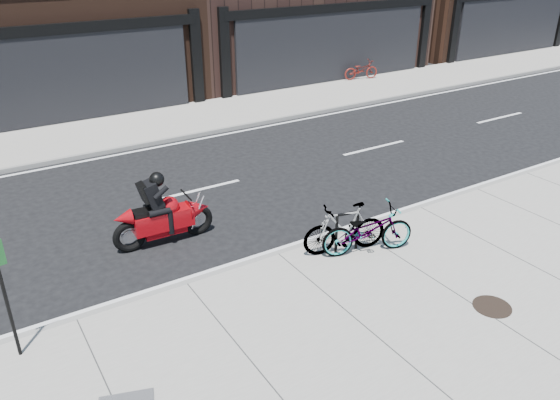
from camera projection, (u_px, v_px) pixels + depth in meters
ground at (233, 221)px, 12.66m from camera, size 120.00×120.00×0.00m
sidewalk_near at (377, 340)px, 8.81m from camera, size 60.00×6.00×0.13m
sidewalk_far at (128, 129)px, 18.56m from camera, size 60.00×3.50×0.13m
bike_rack at (347, 228)px, 10.99m from camera, size 0.51×0.15×0.88m
bicycle_front at (368, 230)px, 10.93m from camera, size 2.04×1.21×1.01m
bicycle_rear at (345, 228)px, 10.95m from camera, size 1.83×0.95×1.06m
motorcycle at (167, 213)px, 11.53m from camera, size 2.21×0.55×1.65m
bicycle_far at (361, 70)px, 24.65m from camera, size 1.70×0.90×0.85m
manhole_cover at (492, 307)px, 9.48m from camera, size 0.76×0.76×0.02m
sign_post at (4, 290)px, 7.89m from camera, size 0.27×0.07×1.99m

